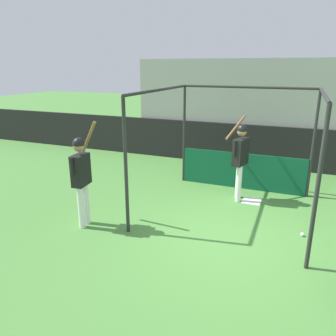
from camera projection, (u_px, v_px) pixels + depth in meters
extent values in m
plane|color=#477F38|center=(224.00, 239.00, 6.30)|extent=(60.00, 60.00, 0.00)
cube|color=black|center=(261.00, 146.00, 10.66)|extent=(24.00, 0.12, 1.37)
cube|color=#9E9E99|center=(270.00, 108.00, 12.17)|extent=(8.70, 4.00, 3.42)
cube|color=#195B33|center=(165.00, 116.00, 12.13)|extent=(0.45, 0.40, 0.10)
cube|color=#195B33|center=(167.00, 109.00, 12.22)|extent=(0.45, 0.06, 0.40)
cube|color=#195B33|center=(179.00, 117.00, 11.93)|extent=(0.45, 0.40, 0.10)
cube|color=#195B33|center=(180.00, 110.00, 12.02)|extent=(0.45, 0.06, 0.40)
cube|color=#195B33|center=(193.00, 118.00, 11.73)|extent=(0.45, 0.40, 0.10)
cube|color=#195B33|center=(195.00, 110.00, 11.82)|extent=(0.45, 0.06, 0.40)
cube|color=#195B33|center=(208.00, 118.00, 11.53)|extent=(0.45, 0.40, 0.10)
cube|color=#195B33|center=(209.00, 111.00, 11.62)|extent=(0.45, 0.06, 0.40)
cube|color=#195B33|center=(223.00, 119.00, 11.34)|extent=(0.45, 0.40, 0.10)
cube|color=#195B33|center=(225.00, 112.00, 11.43)|extent=(0.45, 0.06, 0.40)
cube|color=#195B33|center=(239.00, 120.00, 11.14)|extent=(0.45, 0.40, 0.10)
cube|color=#195B33|center=(241.00, 113.00, 11.23)|extent=(0.45, 0.06, 0.40)
cube|color=#195B33|center=(256.00, 121.00, 10.94)|extent=(0.45, 0.40, 0.10)
cube|color=#195B33|center=(257.00, 114.00, 11.03)|extent=(0.45, 0.06, 0.40)
cube|color=#195B33|center=(273.00, 122.00, 10.74)|extent=(0.45, 0.40, 0.10)
cube|color=#195B33|center=(274.00, 115.00, 10.83)|extent=(0.45, 0.06, 0.40)
cube|color=#195B33|center=(291.00, 123.00, 10.55)|extent=(0.45, 0.40, 0.10)
cube|color=#195B33|center=(292.00, 115.00, 10.64)|extent=(0.45, 0.06, 0.40)
cube|color=#195B33|center=(309.00, 124.00, 10.35)|extent=(0.45, 0.40, 0.10)
cube|color=#195B33|center=(310.00, 116.00, 10.44)|extent=(0.45, 0.06, 0.40)
cube|color=#195B33|center=(328.00, 126.00, 10.15)|extent=(0.45, 0.40, 0.10)
cube|color=#195B33|center=(329.00, 117.00, 10.24)|extent=(0.45, 0.06, 0.40)
cube|color=#195B33|center=(173.00, 103.00, 12.71)|extent=(0.45, 0.40, 0.10)
cube|color=#195B33|center=(174.00, 96.00, 12.80)|extent=(0.45, 0.06, 0.40)
cube|color=#195B33|center=(186.00, 103.00, 12.52)|extent=(0.45, 0.40, 0.10)
cube|color=#195B33|center=(188.00, 97.00, 12.61)|extent=(0.45, 0.06, 0.40)
cube|color=#195B33|center=(200.00, 104.00, 12.32)|extent=(0.45, 0.40, 0.10)
cube|color=#195B33|center=(201.00, 97.00, 12.41)|extent=(0.45, 0.06, 0.40)
cube|color=#195B33|center=(214.00, 105.00, 12.12)|extent=(0.45, 0.40, 0.10)
cube|color=#195B33|center=(215.00, 98.00, 12.21)|extent=(0.45, 0.06, 0.40)
cube|color=#195B33|center=(229.00, 105.00, 11.92)|extent=(0.45, 0.40, 0.10)
cube|color=#195B33|center=(230.00, 98.00, 12.01)|extent=(0.45, 0.06, 0.40)
cube|color=#195B33|center=(244.00, 106.00, 11.73)|extent=(0.45, 0.40, 0.10)
cube|color=#195B33|center=(245.00, 99.00, 11.82)|extent=(0.45, 0.06, 0.40)
cube|color=#195B33|center=(260.00, 107.00, 11.53)|extent=(0.45, 0.40, 0.10)
cube|color=#195B33|center=(261.00, 99.00, 11.62)|extent=(0.45, 0.06, 0.40)
cube|color=#195B33|center=(276.00, 107.00, 11.33)|extent=(0.45, 0.40, 0.10)
cube|color=#195B33|center=(277.00, 100.00, 11.42)|extent=(0.45, 0.06, 0.40)
cube|color=#195B33|center=(293.00, 108.00, 11.13)|extent=(0.45, 0.40, 0.10)
cube|color=#195B33|center=(294.00, 101.00, 11.23)|extent=(0.45, 0.06, 0.40)
cube|color=#195B33|center=(310.00, 109.00, 10.94)|extent=(0.45, 0.40, 0.10)
cube|color=#195B33|center=(311.00, 101.00, 11.03)|extent=(0.45, 0.06, 0.40)
cube|color=#195B33|center=(328.00, 110.00, 10.74)|extent=(0.45, 0.40, 0.10)
cube|color=#195B33|center=(329.00, 102.00, 10.83)|extent=(0.45, 0.06, 0.40)
cube|color=#195B33|center=(180.00, 91.00, 13.30)|extent=(0.45, 0.40, 0.10)
cube|color=#195B33|center=(181.00, 85.00, 13.39)|extent=(0.45, 0.06, 0.40)
cube|color=#195B33|center=(193.00, 91.00, 13.10)|extent=(0.45, 0.40, 0.10)
cube|color=#195B33|center=(194.00, 85.00, 13.20)|extent=(0.45, 0.06, 0.40)
cube|color=#195B33|center=(206.00, 92.00, 12.91)|extent=(0.45, 0.40, 0.10)
cube|color=#195B33|center=(207.00, 85.00, 13.00)|extent=(0.45, 0.06, 0.40)
cube|color=#195B33|center=(220.00, 92.00, 12.71)|extent=(0.45, 0.40, 0.10)
cube|color=#195B33|center=(221.00, 86.00, 12.80)|extent=(0.45, 0.06, 0.40)
cube|color=#195B33|center=(234.00, 92.00, 12.51)|extent=(0.45, 0.40, 0.10)
cube|color=#195B33|center=(235.00, 86.00, 12.60)|extent=(0.45, 0.06, 0.40)
cube|color=#195B33|center=(248.00, 93.00, 12.32)|extent=(0.45, 0.40, 0.10)
cube|color=#195B33|center=(250.00, 86.00, 12.41)|extent=(0.45, 0.06, 0.40)
cube|color=#195B33|center=(263.00, 93.00, 12.12)|extent=(0.45, 0.40, 0.10)
cube|color=#195B33|center=(264.00, 87.00, 12.21)|extent=(0.45, 0.06, 0.40)
cube|color=#195B33|center=(279.00, 94.00, 11.92)|extent=(0.45, 0.40, 0.10)
cube|color=#195B33|center=(280.00, 87.00, 12.01)|extent=(0.45, 0.06, 0.40)
cube|color=#195B33|center=(295.00, 94.00, 11.72)|extent=(0.45, 0.40, 0.10)
cube|color=#195B33|center=(296.00, 87.00, 11.81)|extent=(0.45, 0.06, 0.40)
cube|color=#195B33|center=(312.00, 95.00, 11.53)|extent=(0.45, 0.40, 0.10)
cube|color=#195B33|center=(312.00, 88.00, 11.62)|extent=(0.45, 0.06, 0.40)
cube|color=#195B33|center=(329.00, 95.00, 11.33)|extent=(0.45, 0.40, 0.10)
cube|color=#195B33|center=(329.00, 88.00, 11.42)|extent=(0.45, 0.06, 0.40)
cube|color=#195B33|center=(186.00, 80.00, 13.89)|extent=(0.45, 0.40, 0.10)
cube|color=#195B33|center=(188.00, 74.00, 13.98)|extent=(0.45, 0.06, 0.40)
cube|color=#195B33|center=(199.00, 80.00, 13.69)|extent=(0.45, 0.40, 0.10)
cube|color=#195B33|center=(200.00, 74.00, 13.78)|extent=(0.45, 0.06, 0.40)
cube|color=#195B33|center=(212.00, 80.00, 13.50)|extent=(0.45, 0.40, 0.10)
cube|color=#195B33|center=(213.00, 74.00, 13.59)|extent=(0.45, 0.06, 0.40)
cube|color=#195B33|center=(225.00, 81.00, 13.30)|extent=(0.45, 0.40, 0.10)
cube|color=#195B33|center=(226.00, 75.00, 13.39)|extent=(0.45, 0.06, 0.40)
cube|color=#195B33|center=(238.00, 81.00, 13.10)|extent=(0.45, 0.40, 0.10)
cube|color=#195B33|center=(239.00, 75.00, 13.19)|extent=(0.45, 0.06, 0.40)
cube|color=#195B33|center=(252.00, 81.00, 12.90)|extent=(0.45, 0.40, 0.10)
cube|color=#195B33|center=(253.00, 75.00, 12.99)|extent=(0.45, 0.06, 0.40)
cube|color=#195B33|center=(267.00, 81.00, 12.71)|extent=(0.45, 0.40, 0.10)
cube|color=#195B33|center=(268.00, 75.00, 12.80)|extent=(0.45, 0.06, 0.40)
cube|color=#195B33|center=(282.00, 81.00, 12.51)|extent=(0.45, 0.40, 0.10)
cube|color=#195B33|center=(282.00, 75.00, 12.60)|extent=(0.45, 0.06, 0.40)
cube|color=#195B33|center=(297.00, 82.00, 12.31)|extent=(0.45, 0.40, 0.10)
cube|color=#195B33|center=(298.00, 75.00, 12.40)|extent=(0.45, 0.06, 0.40)
cube|color=#195B33|center=(313.00, 82.00, 12.11)|extent=(0.45, 0.40, 0.10)
cube|color=#195B33|center=(313.00, 75.00, 12.21)|extent=(0.45, 0.06, 0.40)
cube|color=#195B33|center=(329.00, 82.00, 11.92)|extent=(0.45, 0.40, 0.10)
cube|color=#195B33|center=(330.00, 76.00, 12.01)|extent=(0.45, 0.06, 0.40)
cube|color=#195B33|center=(192.00, 70.00, 14.48)|extent=(0.45, 0.40, 0.10)
cube|color=#195B33|center=(194.00, 65.00, 14.57)|extent=(0.45, 0.06, 0.40)
cube|color=#195B33|center=(204.00, 70.00, 14.28)|extent=(0.45, 0.40, 0.10)
cube|color=#195B33|center=(206.00, 64.00, 14.37)|extent=(0.45, 0.06, 0.40)
cube|color=#195B33|center=(217.00, 70.00, 14.08)|extent=(0.45, 0.40, 0.10)
cube|color=#195B33|center=(218.00, 64.00, 14.17)|extent=(0.45, 0.06, 0.40)
cube|color=#195B33|center=(229.00, 70.00, 13.89)|extent=(0.45, 0.40, 0.10)
cube|color=#195B33|center=(231.00, 64.00, 13.98)|extent=(0.45, 0.06, 0.40)
cube|color=#195B33|center=(242.00, 70.00, 13.69)|extent=(0.45, 0.40, 0.10)
cube|color=#195B33|center=(244.00, 64.00, 13.78)|extent=(0.45, 0.06, 0.40)
cube|color=#195B33|center=(256.00, 70.00, 13.49)|extent=(0.45, 0.40, 0.10)
cube|color=#195B33|center=(257.00, 64.00, 13.58)|extent=(0.45, 0.06, 0.40)
cube|color=#195B33|center=(270.00, 70.00, 13.29)|extent=(0.45, 0.40, 0.10)
cube|color=#195B33|center=(271.00, 64.00, 13.39)|extent=(0.45, 0.06, 0.40)
cube|color=#195B33|center=(284.00, 70.00, 13.10)|extent=(0.45, 0.40, 0.10)
cube|color=#195B33|center=(285.00, 64.00, 13.19)|extent=(0.45, 0.06, 0.40)
cube|color=#195B33|center=(299.00, 70.00, 12.90)|extent=(0.45, 0.40, 0.10)
cube|color=#195B33|center=(299.00, 64.00, 12.99)|extent=(0.45, 0.06, 0.40)
cube|color=#195B33|center=(314.00, 70.00, 12.70)|extent=(0.45, 0.40, 0.10)
cube|color=#195B33|center=(314.00, 64.00, 12.79)|extent=(0.45, 0.06, 0.40)
cube|color=#195B33|center=(329.00, 71.00, 12.51)|extent=(0.45, 0.40, 0.10)
cube|color=#195B33|center=(330.00, 64.00, 12.60)|extent=(0.45, 0.06, 0.40)
cylinder|color=#282828|center=(126.00, 168.00, 6.21)|extent=(0.07, 0.07, 2.68)
cylinder|color=#282828|center=(317.00, 192.00, 5.01)|extent=(0.07, 0.07, 2.68)
cylinder|color=#282828|center=(184.00, 135.00, 9.16)|extent=(0.07, 0.07, 2.68)
cylinder|color=#282828|center=(313.00, 145.00, 7.96)|extent=(0.07, 0.07, 2.68)
cylinder|color=#282828|center=(160.00, 90.00, 7.28)|extent=(0.06, 3.33, 0.06)
cylinder|color=#282828|center=(324.00, 94.00, 6.09)|extent=(0.06, 3.33, 0.06)
cylinder|color=#282828|center=(248.00, 87.00, 8.16)|extent=(3.33, 0.06, 0.06)
cube|color=#0F5133|center=(242.00, 171.00, 8.80)|extent=(3.26, 0.03, 0.98)
cube|color=white|center=(252.00, 201.00, 8.07)|extent=(0.44, 0.44, 0.02)
cylinder|color=white|center=(239.00, 184.00, 7.94)|extent=(0.16, 0.16, 0.90)
cylinder|color=white|center=(238.00, 181.00, 8.18)|extent=(0.16, 0.16, 0.90)
cube|color=black|center=(241.00, 152.00, 7.83)|extent=(0.34, 0.53, 0.64)
sphere|color=#A37556|center=(242.00, 132.00, 7.68)|extent=(0.23, 0.23, 0.23)
sphere|color=black|center=(242.00, 129.00, 7.67)|extent=(0.24, 0.24, 0.24)
cylinder|color=black|center=(235.00, 148.00, 7.62)|extent=(0.09, 0.09, 0.35)
cylinder|color=black|center=(244.00, 144.00, 8.00)|extent=(0.09, 0.09, 0.35)
cylinder|color=brown|center=(236.00, 127.00, 8.06)|extent=(0.37, 0.70, 0.55)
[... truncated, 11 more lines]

